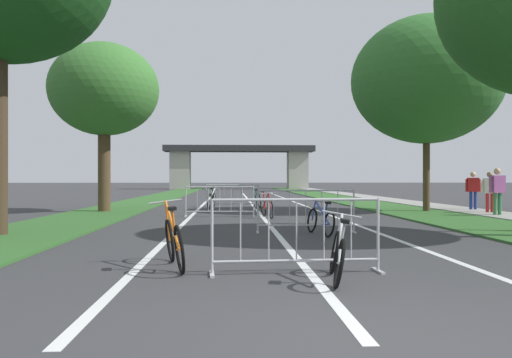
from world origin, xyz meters
name	(u,v)px	position (x,y,z in m)	size (l,w,h in m)	color
ground_plane	(371,347)	(0.00, 0.00, 0.00)	(300.00, 300.00, 0.00)	#333335
grass_verge_left	(155,199)	(-5.93, 29.20, 0.03)	(2.85, 71.38, 0.05)	#2D5B26
grass_verge_right	(338,198)	(5.93, 29.20, 0.03)	(2.85, 71.38, 0.05)	#2D5B26
sidewalk_path_right	(373,198)	(8.29, 29.20, 0.04)	(1.86, 71.38, 0.08)	gray
lane_stripe_center	(253,206)	(0.00, 20.65, 0.00)	(0.14, 41.29, 0.01)	silver
lane_stripe_right_lane	(304,206)	(2.48, 20.65, 0.00)	(0.14, 41.29, 0.01)	silver
lane_stripe_left_lane	(202,206)	(-2.48, 20.65, 0.00)	(0.14, 41.29, 0.01)	silver
overpass_bridge	(239,160)	(0.00, 58.99, 3.53)	(18.33, 3.43, 5.32)	#2D2D30
tree_left_oak_mid	(104,90)	(-6.02, 16.24, 4.76)	(4.23, 4.23, 6.59)	#4C3823
tree_right_cypress_far	(426,80)	(6.59, 15.76, 5.18)	(5.86, 5.86, 7.67)	#4C3823
crowd_barrier_nearest	(296,236)	(-0.19, 3.11, 0.52)	(2.43, 0.58, 1.05)	#ADADB2
crowd_barrier_second	(306,211)	(0.73, 8.44, 0.52)	(2.42, 0.53, 1.05)	#ADADB2
crowd_barrier_third	(220,202)	(-1.47, 13.77, 0.52)	(2.43, 0.57, 1.05)	#ADADB2
crowd_barrier_fourth	(233,196)	(-1.01, 19.09, 0.52)	(2.42, 0.50, 1.05)	#ADADB2
bicycle_silver_0	(338,254)	(0.27, 2.57, 0.34)	(0.61, 1.57, 0.89)	black
bicycle_white_1	(212,200)	(-1.92, 18.54, 0.38)	(0.54, 1.67, 0.91)	black
bicycle_teal_2	(257,200)	(0.07, 18.55, 0.37)	(0.69, 1.60, 1.00)	black
bicycle_green_3	(212,199)	(-1.94, 19.55, 0.37)	(0.52, 1.63, 0.97)	black
bicycle_blue_4	(321,220)	(1.00, 7.91, 0.34)	(0.51, 1.69, 0.83)	black
bicycle_orange_5	(174,242)	(-1.94, 3.63, 0.38)	(0.71, 1.75, 1.01)	black
bicycle_red_6	(267,207)	(0.11, 13.22, 0.37)	(0.49, 1.63, 0.93)	black
pedestrian_waiting	(497,187)	(8.03, 13.11, 1.02)	(0.60, 0.35, 1.68)	#33723F
pedestrian_in_red_jacket	(473,187)	(8.64, 16.12, 0.97)	(0.57, 0.36, 1.59)	navy
pedestrian_with_backpack	(490,188)	(8.43, 14.40, 0.95)	(0.56, 0.34, 1.57)	#B21E1E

